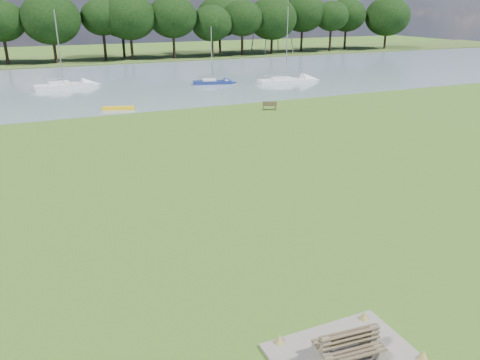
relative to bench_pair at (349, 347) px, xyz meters
name	(u,v)px	position (x,y,z in m)	size (l,w,h in m)	color
ground	(194,195)	(0.00, 14.00, -0.51)	(220.00, 220.00, 0.00)	olive
river	(92,84)	(0.00, 56.00, -0.51)	(220.00, 40.00, 0.10)	gray
far_bank	(71,61)	(0.00, 86.00, -0.51)	(220.00, 20.00, 0.40)	#4C6626
concrete_pad	(347,360)	(0.00, 0.00, -0.46)	(4.20, 3.20, 0.10)	gray
bench_pair	(349,347)	(0.00, 0.00, 0.00)	(1.97, 1.27, 1.01)	gray
riverbank_bench	(270,106)	(13.95, 32.06, -0.08)	(1.45, 0.91, 0.86)	brown
kayak	(118,108)	(0.20, 38.00, -0.31)	(3.08, 0.72, 0.31)	yellow
tree_line	(75,21)	(1.21, 82.00, 6.71)	(146.35, 10.02, 12.13)	black
sailboat_0	(212,81)	(14.32, 49.31, -0.06)	(5.16, 2.47, 7.21)	navy
sailboat_3	(63,84)	(-3.76, 53.58, 0.06)	(7.03, 2.62, 9.24)	white
sailboat_5	(285,79)	(23.65, 46.37, -0.02)	(7.66, 2.84, 9.54)	white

